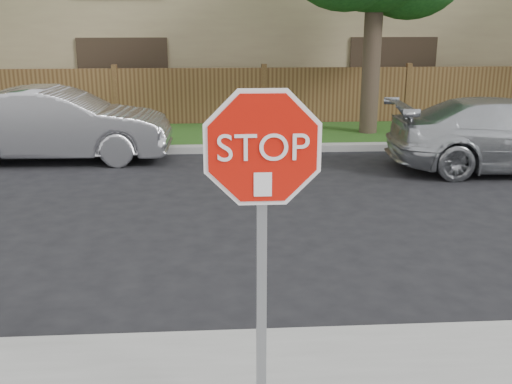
{
  "coord_description": "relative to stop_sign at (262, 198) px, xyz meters",
  "views": [
    {
      "loc": [
        -1.31,
        -5.01,
        2.9
      ],
      "look_at": [
        -1.03,
        -0.9,
        1.7
      ],
      "focal_mm": 42.0,
      "sensor_mm": 36.0,
      "label": 1
    }
  ],
  "objects": [
    {
      "name": "sedan_left",
      "position": [
        -3.58,
        9.08,
        -1.07
      ],
      "size": [
        4.64,
        1.67,
        1.52
      ],
      "primitive_type": "imported",
      "rotation": [
        0.0,
        0.0,
        1.56
      ],
      "color": "#A9AAAE",
      "rests_on": "ground"
    },
    {
      "name": "far_curb",
      "position": [
        1.03,
        9.63,
        -1.75
      ],
      "size": [
        70.0,
        0.3,
        0.15
      ],
      "primitive_type": "cube",
      "color": "gray",
      "rests_on": "ground"
    },
    {
      "name": "stop_sign",
      "position": [
        0.0,
        0.0,
        0.0
      ],
      "size": [
        1.01,
        0.13,
        2.55
      ],
      "color": "gray",
      "rests_on": "sidewalk_near"
    },
    {
      "name": "grass_strip",
      "position": [
        1.03,
        11.28,
        -1.77
      ],
      "size": [
        70.0,
        3.0,
        0.12
      ],
      "primitive_type": "cube",
      "color": "#1E4714",
      "rests_on": "ground"
    },
    {
      "name": "ground",
      "position": [
        1.03,
        1.48,
        -1.83
      ],
      "size": [
        90.0,
        90.0,
        0.0
      ],
      "primitive_type": "plane",
      "color": "black",
      "rests_on": "ground"
    },
    {
      "name": "fence",
      "position": [
        1.03,
        12.88,
        -1.03
      ],
      "size": [
        70.0,
        0.12,
        1.6
      ],
      "primitive_type": "cube",
      "color": "#4D311B",
      "rests_on": "ground"
    }
  ]
}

